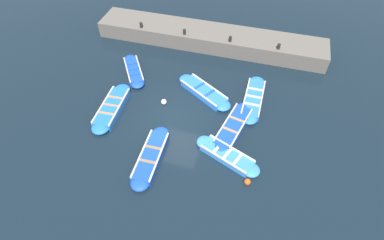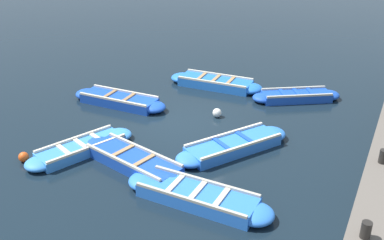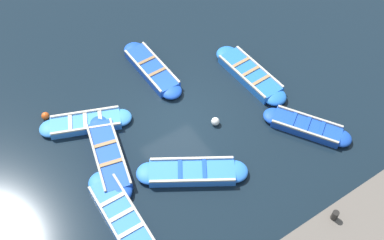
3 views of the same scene
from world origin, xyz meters
name	(u,v)px [view 1 (image 1 of 3)]	position (x,y,z in m)	size (l,w,h in m)	color
ground_plane	(177,119)	(0.00, 0.00, 0.00)	(120.00, 120.00, 0.00)	black
boat_tucked	(151,157)	(-2.77, 0.44, 0.17)	(3.84, 1.04, 0.41)	#1947B7
boat_near_quay	(253,99)	(2.52, -3.73, 0.17)	(3.99, 1.01, 0.41)	blue
boat_end_of_row	(134,71)	(3.02, 3.82, 0.16)	(3.28, 2.51, 0.38)	#1947B7
boat_centre	(204,92)	(2.34, -0.88, 0.17)	(2.82, 3.80, 0.40)	blue
boat_outer_right	(112,108)	(-0.29, 3.69, 0.18)	(3.98, 1.18, 0.42)	blue
boat_bow_out	(233,127)	(0.14, -3.02, 0.18)	(4.04, 1.74, 0.41)	#1947B7
boat_far_corner	(227,155)	(-1.70, -3.06, 0.15)	(2.07, 3.54, 0.36)	#3884E0
quay_wall	(210,38)	(7.35, 0.00, 0.53)	(2.42, 15.48, 1.06)	#605951
bollard_north	(279,46)	(6.49, -4.59, 1.23)	(0.20, 0.20, 0.35)	black
bollard_mid_north	(230,39)	(6.49, -1.53, 1.23)	(0.20, 0.20, 0.35)	black
bollard_mid_south	(184,32)	(6.49, 1.53, 1.23)	(0.20, 0.20, 0.35)	black
bollard_south	(141,25)	(6.49, 4.59, 1.23)	(0.20, 0.20, 0.35)	black
buoy_orange_near	(164,102)	(0.93, 1.09, 0.16)	(0.32, 0.32, 0.32)	silver
buoy_yellow_far	(247,182)	(-2.86, -4.22, 0.15)	(0.30, 0.30, 0.30)	#E05119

